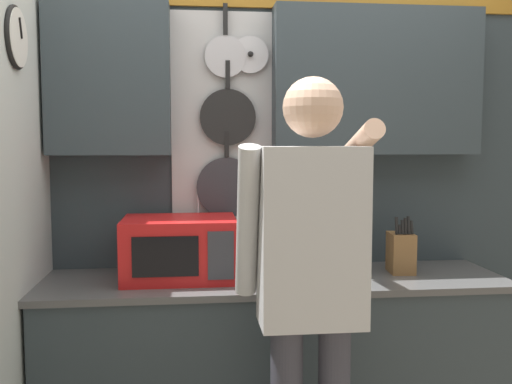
% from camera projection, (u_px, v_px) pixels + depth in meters
% --- Properties ---
extents(base_cabinet_counter, '(2.13, 0.58, 0.91)m').
position_uv_depth(base_cabinet_counter, '(275.00, 373.00, 2.68)').
color(base_cabinet_counter, '#2D383D').
rests_on(base_cabinet_counter, ground_plane).
extents(back_wall_unit, '(2.70, 0.20, 2.49)m').
position_uv_depth(back_wall_unit, '(272.00, 146.00, 2.85)').
color(back_wall_unit, '#2D383D').
rests_on(back_wall_unit, ground_plane).
extents(microwave, '(0.51, 0.38, 0.28)m').
position_uv_depth(microwave, '(180.00, 248.00, 2.61)').
color(microwave, red).
rests_on(microwave, base_cabinet_counter).
extents(knife_block, '(0.12, 0.16, 0.28)m').
position_uv_depth(knife_block, '(401.00, 252.00, 2.73)').
color(knife_block, brown).
rests_on(knife_block, base_cabinet_counter).
extents(utensil_crock, '(0.13, 0.13, 0.35)m').
position_uv_depth(utensil_crock, '(349.00, 259.00, 2.70)').
color(utensil_crock, white).
rests_on(utensil_crock, base_cabinet_counter).
extents(person, '(0.54, 0.68, 1.77)m').
position_uv_depth(person, '(311.00, 272.00, 2.09)').
color(person, '#383842').
rests_on(person, ground_plane).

